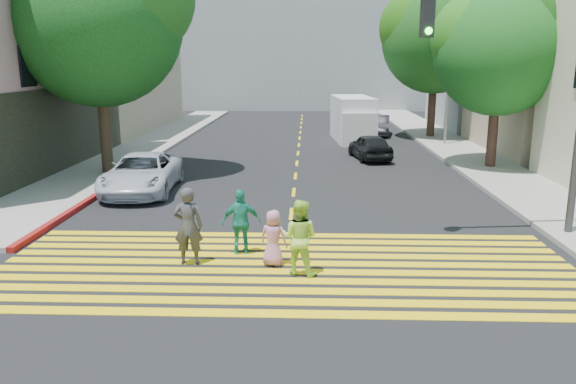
# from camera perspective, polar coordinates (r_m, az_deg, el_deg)

# --- Properties ---
(ground) EXTENTS (120.00, 120.00, 0.00)m
(ground) POSITION_cam_1_polar(r_m,az_deg,el_deg) (11.95, -0.51, -9.83)
(ground) COLOR black
(sidewalk_left) EXTENTS (3.00, 40.00, 0.15)m
(sidewalk_left) POSITION_cam_1_polar(r_m,az_deg,el_deg) (34.51, -13.17, 5.10)
(sidewalk_left) COLOR gray
(sidewalk_left) RESTS_ON ground
(sidewalk_right) EXTENTS (3.00, 60.00, 0.15)m
(sidewalk_right) POSITION_cam_1_polar(r_m,az_deg,el_deg) (27.59, 18.87, 2.81)
(sidewalk_right) COLOR gray
(sidewalk_right) RESTS_ON ground
(curb_red) EXTENTS (0.20, 8.00, 0.16)m
(curb_red) POSITION_cam_1_polar(r_m,az_deg,el_deg) (19.09, -20.84, -1.66)
(curb_red) COLOR maroon
(curb_red) RESTS_ON ground
(crosswalk) EXTENTS (13.40, 5.30, 0.01)m
(crosswalk) POSITION_cam_1_polar(r_m,az_deg,el_deg) (13.14, -0.26, -7.65)
(crosswalk) COLOR yellow
(crosswalk) RESTS_ON ground
(lane_line) EXTENTS (0.12, 34.40, 0.01)m
(lane_line) POSITION_cam_1_polar(r_m,az_deg,el_deg) (33.83, 1.16, 5.16)
(lane_line) COLOR yellow
(lane_line) RESTS_ON ground
(building_left_tan) EXTENTS (12.00, 16.00, 10.00)m
(building_left_tan) POSITION_cam_1_polar(r_m,az_deg,el_deg) (42.35, -21.46, 12.66)
(building_left_tan) COLOR tan
(building_left_tan) RESTS_ON ground
(building_right_grey) EXTENTS (10.00, 10.00, 10.00)m
(building_right_grey) POSITION_cam_1_polar(r_m,az_deg,el_deg) (43.50, 22.04, 12.60)
(building_right_grey) COLOR gray
(building_right_grey) RESTS_ON ground
(backdrop_block) EXTENTS (30.00, 8.00, 12.00)m
(backdrop_block) POSITION_cam_1_polar(r_m,az_deg,el_deg) (59.02, 1.57, 14.37)
(backdrop_block) COLOR gray
(backdrop_block) RESTS_ON ground
(tree_left) EXTENTS (8.39, 7.99, 9.78)m
(tree_left) POSITION_cam_1_polar(r_m,az_deg,el_deg) (24.48, -18.64, 16.97)
(tree_left) COLOR black
(tree_left) RESTS_ON ground
(tree_right_near) EXTENTS (7.23, 6.97, 7.98)m
(tree_right_near) POSITION_cam_1_polar(r_m,az_deg,el_deg) (26.17, 20.90, 13.87)
(tree_right_near) COLOR black
(tree_right_near) RESTS_ON ground
(tree_right_far) EXTENTS (7.86, 7.41, 9.40)m
(tree_right_far) POSITION_cam_1_polar(r_m,az_deg,el_deg) (36.10, 14.94, 15.34)
(tree_right_far) COLOR black
(tree_right_far) RESTS_ON ground
(pedestrian_man) EXTENTS (0.69, 0.47, 1.85)m
(pedestrian_man) POSITION_cam_1_polar(r_m,az_deg,el_deg) (13.29, -10.10, -3.42)
(pedestrian_man) COLOR #37373C
(pedestrian_man) RESTS_ON ground
(pedestrian_woman) EXTENTS (0.99, 0.87, 1.72)m
(pedestrian_woman) POSITION_cam_1_polar(r_m,az_deg,el_deg) (12.47, 1.16, -4.64)
(pedestrian_woman) COLOR #B4E94C
(pedestrian_woman) RESTS_ON ground
(pedestrian_child) EXTENTS (0.74, 0.59, 1.33)m
(pedestrian_child) POSITION_cam_1_polar(r_m,az_deg,el_deg) (13.08, -1.50, -4.68)
(pedestrian_child) COLOR #BE749B
(pedestrian_child) RESTS_ON ground
(pedestrian_extra) EXTENTS (1.01, 0.56, 1.63)m
(pedestrian_extra) POSITION_cam_1_polar(r_m,az_deg,el_deg) (13.85, -4.77, -3.06)
(pedestrian_extra) COLOR #1E8776
(pedestrian_extra) RESTS_ON ground
(white_sedan) EXTENTS (2.61, 5.16, 1.40)m
(white_sedan) POSITION_cam_1_polar(r_m,az_deg,el_deg) (21.09, -14.61, 1.84)
(white_sedan) COLOR silver
(white_sedan) RESTS_ON ground
(dark_car_near) EXTENTS (2.08, 3.89, 1.26)m
(dark_car_near) POSITION_cam_1_polar(r_m,az_deg,el_deg) (27.74, 8.33, 4.59)
(dark_car_near) COLOR black
(dark_car_near) RESTS_ON ground
(silver_car) EXTENTS (2.63, 5.03, 1.39)m
(silver_car) POSITION_cam_1_polar(r_m,az_deg,el_deg) (40.14, 6.59, 7.32)
(silver_car) COLOR #A9ABAD
(silver_car) RESTS_ON ground
(dark_car_parked) EXTENTS (1.90, 4.03, 1.28)m
(dark_car_parked) POSITION_cam_1_polar(r_m,az_deg,el_deg) (37.14, 9.19, 6.69)
(dark_car_parked) COLOR black
(dark_car_parked) RESTS_ON ground
(white_van) EXTENTS (2.49, 5.69, 2.62)m
(white_van) POSITION_cam_1_polar(r_m,az_deg,el_deg) (34.25, 6.64, 7.26)
(white_van) COLOR silver
(white_van) RESTS_ON ground
(traffic_signal) EXTENTS (4.56, 0.87, 6.71)m
(traffic_signal) POSITION_cam_1_polar(r_m,az_deg,el_deg) (15.88, 24.23, 10.83)
(traffic_signal) COLOR #36373A
(traffic_signal) RESTS_ON ground
(street_lamp) EXTENTS (1.87, 0.54, 8.28)m
(street_lamp) POSITION_cam_1_polar(r_m,az_deg,el_deg) (32.76, 15.83, 12.76)
(street_lamp) COLOR gray
(street_lamp) RESTS_ON ground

